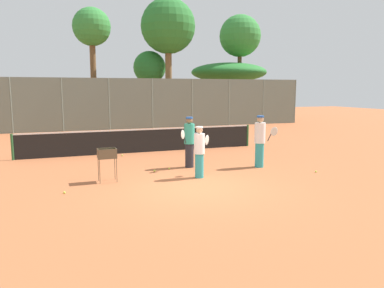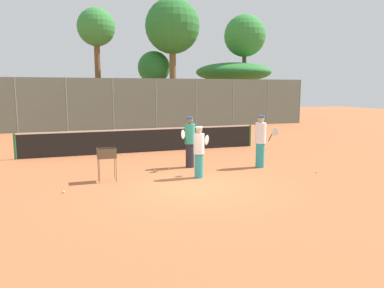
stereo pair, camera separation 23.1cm
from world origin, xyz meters
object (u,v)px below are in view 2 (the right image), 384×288
Objects in this scene: tennis_net at (145,140)px; player_yellow_shirt at (261,141)px; ball_cart at (107,156)px; player_red_cap at (199,151)px; parked_car at (43,117)px; player_white_outfit at (190,141)px.

player_yellow_shirt is (3.26, -4.69, 0.42)m from tennis_net.
player_yellow_shirt is 5.55m from ball_cart.
player_red_cap is at bearing -157.98° from player_yellow_shirt.
player_red_cap reaches higher than ball_cart.
tennis_net is at bearing 56.07° from player_red_cap.
ball_cart is at bearing -114.83° from tennis_net.
tennis_net is at bearing -71.82° from parked_car.
tennis_net is 15.24m from parked_car.
parked_car reaches higher than tennis_net.
player_yellow_shirt is at bearing -55.19° from tennis_net.
parked_car is at bearing -118.34° from player_white_outfit.
player_white_outfit is at bearing 19.83° from ball_cart.
ball_cart is (-5.54, -0.25, -0.18)m from player_yellow_shirt.
player_yellow_shirt reaches higher than ball_cart.
player_yellow_shirt is 20.77m from parked_car.
parked_car is (-4.75, 14.48, 0.10)m from tennis_net.
tennis_net is 5.72m from player_yellow_shirt.
player_yellow_shirt reaches higher than parked_car.
parked_car is at bearing 64.99° from player_red_cap.
player_red_cap is 0.40× the size of parked_car.
player_red_cap reaches higher than parked_car.
tennis_net is at bearing 65.17° from ball_cart.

